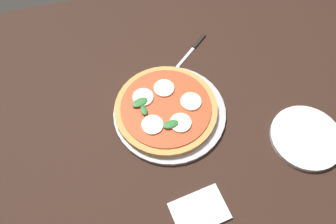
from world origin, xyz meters
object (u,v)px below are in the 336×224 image
(pizza, at_px, (166,108))
(napkin, at_px, (198,211))
(plate_white, at_px, (306,137))
(dining_table, at_px, (174,144))
(knife, at_px, (193,48))
(serving_tray, at_px, (168,113))

(pizza, xyz_separation_m, napkin, (0.01, -0.28, -0.02))
(plate_white, bearing_deg, dining_table, 161.40)
(dining_table, distance_m, pizza, 0.13)
(plate_white, relative_size, knife, 1.34)
(plate_white, bearing_deg, serving_tray, 153.71)
(dining_table, relative_size, pizza, 4.92)
(dining_table, xyz_separation_m, napkin, (-0.00, -0.22, 0.09))
(serving_tray, distance_m, napkin, 0.28)
(dining_table, relative_size, plate_white, 7.30)
(serving_tray, xyz_separation_m, knife, (0.14, 0.21, -0.00))
(serving_tray, relative_size, napkin, 2.41)
(napkin, bearing_deg, dining_table, 89.45)
(dining_table, distance_m, serving_tray, 0.11)
(dining_table, height_order, knife, knife)
(plate_white, distance_m, napkin, 0.35)
(dining_table, relative_size, napkin, 10.76)
(napkin, bearing_deg, pizza, 91.47)
(napkin, bearing_deg, serving_tray, 90.53)
(plate_white, bearing_deg, pizza, 153.39)
(serving_tray, distance_m, pizza, 0.02)
(serving_tray, xyz_separation_m, plate_white, (0.34, -0.17, 0.00))
(plate_white, xyz_separation_m, napkin, (-0.34, -0.11, -0.00))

